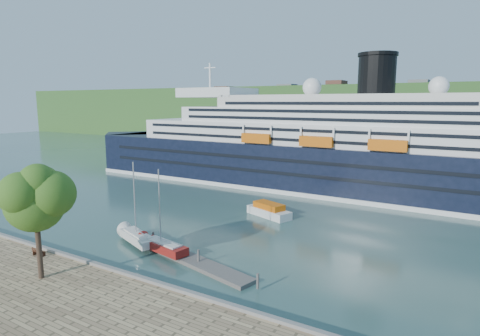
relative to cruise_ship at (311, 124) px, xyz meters
name	(u,v)px	position (x,y,z in m)	size (l,w,h in m)	color
ground	(107,277)	(-1.97, -51.08, -13.29)	(400.00, 400.00, 0.00)	#284841
far_hillside	(392,116)	(-1.97, 93.92, -1.29)	(400.00, 50.00, 24.00)	#2C5723
quay_coping	(105,267)	(-1.97, -51.28, -12.14)	(220.00, 0.50, 0.30)	slate
cruise_ship	(311,124)	(0.00, 0.00, 0.00)	(118.40, 17.24, 26.59)	black
park_bench	(39,251)	(-10.86, -52.71, -11.79)	(1.57, 0.64, 1.00)	#452313
promenade_tree	(36,217)	(-5.41, -55.96, -6.24)	(7.31, 7.31, 12.11)	#2F5B18
floating_pontoon	(186,258)	(2.18, -43.31, -13.08)	(19.63, 2.40, 0.44)	#69645D
sailboat_white_near	(137,207)	(-5.76, -42.88, -8.28)	(7.77, 2.16, 10.04)	silver
sailboat_red	(163,215)	(-0.99, -43.51, -8.46)	(7.49, 2.08, 9.67)	maroon
tender_launch	(269,210)	(2.27, -22.83, -12.22)	(7.76, 2.65, 2.14)	#D05C0C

